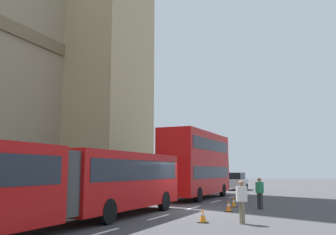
{
  "coord_description": "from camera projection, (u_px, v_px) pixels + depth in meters",
  "views": [
    {
      "loc": [
        -18.45,
        -7.18,
        2.09
      ],
      "look_at": [
        8.65,
        4.59,
        6.33
      ],
      "focal_mm": 39.44,
      "sensor_mm": 36.0,
      "label": 1
    }
  ],
  "objects": [
    {
      "name": "traffic_cone_west",
      "position": [
        203.0,
        216.0,
        14.89
      ],
      "size": [
        0.36,
        0.36,
        0.58
      ],
      "color": "black",
      "rests_on": "ground_plane"
    },
    {
      "name": "pedestrian_near_cones",
      "position": [
        242.0,
        200.0,
        14.66
      ],
      "size": [
        0.4,
        0.47,
        1.69
      ],
      "color": "#726651",
      "rests_on": "ground_plane"
    },
    {
      "name": "sedan_lead",
      "position": [
        236.0,
        181.0,
        40.11
      ],
      "size": [
        4.4,
        1.86,
        1.85
      ],
      "color": "#B7B7BC",
      "rests_on": "ground_plane"
    },
    {
      "name": "traffic_cone_middle",
      "position": [
        229.0,
        206.0,
        18.84
      ],
      "size": [
        0.36,
        0.36,
        0.58
      ],
      "color": "black",
      "rests_on": "ground_plane"
    },
    {
      "name": "double_decker_bus",
      "position": [
        197.0,
        162.0,
        27.87
      ],
      "size": [
        9.64,
        2.54,
        4.9
      ],
      "color": "red",
      "rests_on": "ground_plane"
    },
    {
      "name": "lane_centre_marking",
      "position": [
        178.0,
        212.0,
        18.68
      ],
      "size": [
        34.4,
        0.16,
        0.01
      ],
      "color": "silver",
      "rests_on": "ground_plane"
    },
    {
      "name": "pedestrian_by_kerb",
      "position": [
        260.0,
        192.0,
        20.16
      ],
      "size": [
        0.47,
        0.41,
        1.69
      ],
      "color": "#333333",
      "rests_on": "ground_plane"
    },
    {
      "name": "traffic_cone_east",
      "position": [
        234.0,
        202.0,
        21.27
      ],
      "size": [
        0.36,
        0.36,
        0.58
      ],
      "color": "black",
      "rests_on": "ground_plane"
    },
    {
      "name": "ground_plane",
      "position": [
        183.0,
        211.0,
        19.28
      ],
      "size": [
        160.0,
        160.0,
        0.0
      ],
      "primitive_type": "plane",
      "color": "#424244"
    },
    {
      "name": "articulated_bus",
      "position": [
        47.0,
        180.0,
        13.02
      ],
      "size": [
        18.36,
        2.54,
        2.9
      ],
      "color": "#B20F0F",
      "rests_on": "ground_plane"
    }
  ]
}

